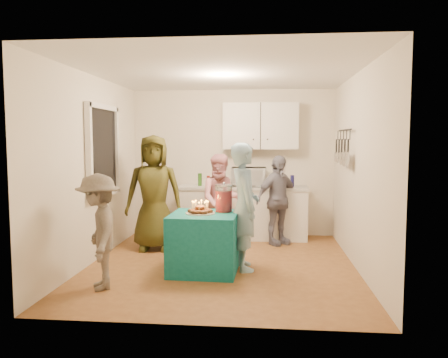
# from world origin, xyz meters

# --- Properties ---
(floor) EXTENTS (4.00, 4.00, 0.00)m
(floor) POSITION_xyz_m (0.00, 0.00, 0.00)
(floor) COLOR brown
(floor) RESTS_ON ground
(ceiling) EXTENTS (4.00, 4.00, 0.00)m
(ceiling) POSITION_xyz_m (0.00, 0.00, 2.60)
(ceiling) COLOR white
(ceiling) RESTS_ON floor
(back_wall) EXTENTS (3.60, 3.60, 0.00)m
(back_wall) POSITION_xyz_m (0.00, 2.00, 1.30)
(back_wall) COLOR silver
(back_wall) RESTS_ON floor
(left_wall) EXTENTS (4.00, 4.00, 0.00)m
(left_wall) POSITION_xyz_m (-1.80, 0.00, 1.30)
(left_wall) COLOR silver
(left_wall) RESTS_ON floor
(right_wall) EXTENTS (4.00, 4.00, 0.00)m
(right_wall) POSITION_xyz_m (1.80, 0.00, 1.30)
(right_wall) COLOR silver
(right_wall) RESTS_ON floor
(window_night) EXTENTS (0.04, 1.00, 1.20)m
(window_night) POSITION_xyz_m (-1.77, 0.30, 1.55)
(window_night) COLOR black
(window_night) RESTS_ON left_wall
(counter) EXTENTS (2.20, 0.58, 0.86)m
(counter) POSITION_xyz_m (0.20, 1.70, 0.43)
(counter) COLOR white
(counter) RESTS_ON floor
(countertop) EXTENTS (2.24, 0.62, 0.05)m
(countertop) POSITION_xyz_m (0.20, 1.70, 0.89)
(countertop) COLOR beige
(countertop) RESTS_ON counter
(upper_cabinet) EXTENTS (1.30, 0.30, 0.80)m
(upper_cabinet) POSITION_xyz_m (0.50, 1.85, 1.95)
(upper_cabinet) COLOR white
(upper_cabinet) RESTS_ON back_wall
(pot_rack) EXTENTS (0.12, 1.00, 0.60)m
(pot_rack) POSITION_xyz_m (1.72, 0.70, 1.60)
(pot_rack) COLOR black
(pot_rack) RESTS_ON right_wall
(microwave) EXTENTS (0.60, 0.41, 0.33)m
(microwave) POSITION_xyz_m (0.30, 1.70, 1.07)
(microwave) COLOR white
(microwave) RESTS_ON countertop
(party_table) EXTENTS (0.87, 0.87, 0.76)m
(party_table) POSITION_xyz_m (-0.19, -0.33, 0.38)
(party_table) COLOR #0F6366
(party_table) RESTS_ON floor
(donut_cake) EXTENTS (0.38, 0.38, 0.18)m
(donut_cake) POSITION_xyz_m (-0.24, -0.34, 0.85)
(donut_cake) COLOR #381C0C
(donut_cake) RESTS_ON party_table
(punch_jar) EXTENTS (0.22, 0.22, 0.34)m
(punch_jar) POSITION_xyz_m (0.04, -0.15, 0.93)
(punch_jar) COLOR #B30E1D
(punch_jar) RESTS_ON party_table
(man_birthday) EXTENTS (0.54, 0.69, 1.67)m
(man_birthday) POSITION_xyz_m (0.32, -0.17, 0.83)
(man_birthday) COLOR #89AFC7
(man_birthday) RESTS_ON floor
(woman_back_left) EXTENTS (0.94, 0.68, 1.79)m
(woman_back_left) POSITION_xyz_m (-1.13, 0.75, 0.89)
(woman_back_left) COLOR brown
(woman_back_left) RESTS_ON floor
(woman_back_center) EXTENTS (0.80, 0.67, 1.49)m
(woman_back_center) POSITION_xyz_m (-0.11, 1.07, 0.74)
(woman_back_center) COLOR #C96982
(woman_back_center) RESTS_ON floor
(woman_back_right) EXTENTS (0.89, 0.82, 1.46)m
(woman_back_right) POSITION_xyz_m (0.79, 1.26, 0.73)
(woman_back_right) COLOR black
(woman_back_right) RESTS_ON floor
(child_near_left) EXTENTS (0.81, 0.99, 1.33)m
(child_near_left) POSITION_xyz_m (-1.30, -1.10, 0.66)
(child_near_left) COLOR #595047
(child_near_left) RESTS_ON floor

